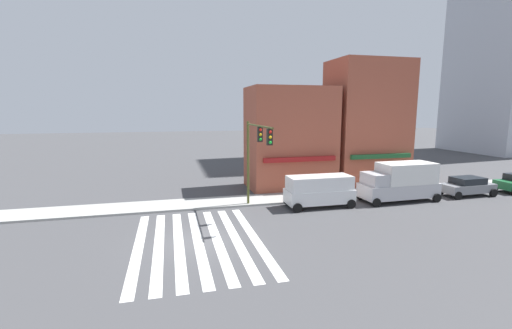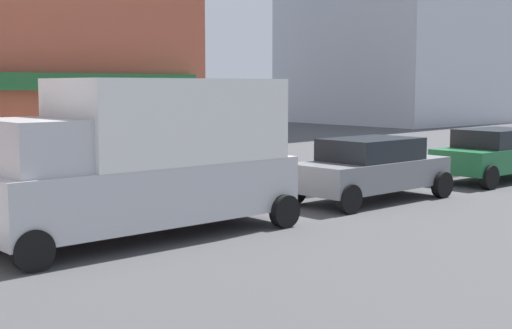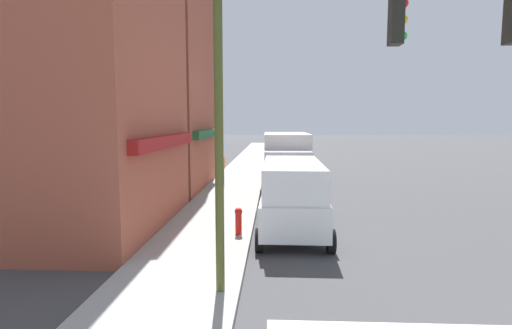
{
  "view_description": "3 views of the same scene",
  "coord_description": "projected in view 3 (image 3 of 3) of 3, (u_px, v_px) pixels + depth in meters",
  "views": [
    {
      "loc": [
        -1.31,
        -18.09,
        7.14
      ],
      "look_at": [
        4.3,
        4.0,
        3.5
      ],
      "focal_mm": 24.0,
      "sensor_mm": 36.0,
      "label": 1
    },
    {
      "loc": [
        8.98,
        -6.99,
        2.92
      ],
      "look_at": [
        18.96,
        4.7,
        1.2
      ],
      "focal_mm": 50.0,
      "sensor_mm": 36.0,
      "label": 2
    },
    {
      "loc": [
        -3.67,
        5.28,
        3.69
      ],
      "look_at": [
        11.6,
        6.0,
        2.0
      ],
      "focal_mm": 28.0,
      "sensor_mm": 36.0,
      "label": 3
    }
  ],
  "objects": [
    {
      "name": "storefront_row",
      "position": [
        132.0,
        83.0,
        17.33
      ],
      "size": [
        15.2,
        5.3,
        11.77
      ],
      "color": "#9E4C38",
      "rests_on": "ground_plane"
    },
    {
      "name": "traffic_signal",
      "position": [
        336.0,
        71.0,
        7.75
      ],
      "size": [
        0.32,
        6.31,
        6.33
      ],
      "color": "#474C1E",
      "rests_on": "ground_plane"
    },
    {
      "name": "van_white",
      "position": [
        292.0,
        194.0,
        13.13
      ],
      "size": [
        5.01,
        2.22,
        2.34
      ],
      "rotation": [
        0.0,
        0.0,
        -0.01
      ],
      "color": "white",
      "rests_on": "ground_plane"
    },
    {
      "name": "box_truck_silver",
      "position": [
        286.0,
        163.0,
        19.93
      ],
      "size": [
        6.25,
        2.42,
        3.04
      ],
      "rotation": [
        0.0,
        0.0,
        0.02
      ],
      "color": "#B7B7BC",
      "rests_on": "ground_plane"
    },
    {
      "name": "sedan_grey",
      "position": [
        283.0,
        164.0,
        26.54
      ],
      "size": [
        4.45,
        2.02,
        1.59
      ],
      "rotation": [
        0.0,
        0.0,
        0.03
      ],
      "color": "slate",
      "rests_on": "ground_plane"
    },
    {
      "name": "sedan_green",
      "position": [
        282.0,
        156.0,
        32.32
      ],
      "size": [
        4.41,
        2.02,
        1.59
      ],
      "rotation": [
        0.0,
        0.0,
        0.0
      ],
      "color": "#1E6638",
      "rests_on": "ground_plane"
    },
    {
      "name": "pedestrian_orange_vest",
      "position": [
        222.0,
        168.0,
        22.11
      ],
      "size": [
        0.32,
        0.32,
        1.77
      ],
      "rotation": [
        0.0,
        0.0,
        6.28
      ],
      "color": "#23232D",
      "rests_on": "sidewalk_left"
    },
    {
      "name": "fire_hydrant",
      "position": [
        238.0,
        220.0,
        12.43
      ],
      "size": [
        0.24,
        0.24,
        0.84
      ],
      "color": "red",
      "rests_on": "sidewalk_left"
    }
  ]
}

